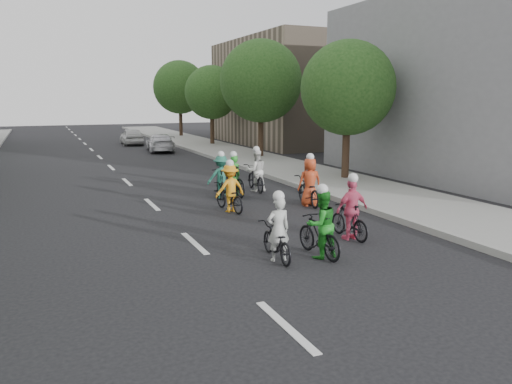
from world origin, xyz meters
TOP-DOWN VIEW (x-y plane):
  - ground at (0.00, 0.00)m, footprint 120.00×120.00m
  - sidewalk_right at (8.00, 10.00)m, footprint 4.00×80.00m
  - curb_right at (6.05, 10.00)m, footprint 0.18×80.00m
  - bldg_ne at (16.00, 5.00)m, footprint 10.00×14.00m
  - bldg_se at (16.00, 24.00)m, footprint 10.00×14.00m
  - tree_r_0 at (8.80, 6.60)m, footprint 4.00×4.00m
  - tree_r_1 at (8.80, 15.60)m, footprint 4.80×4.80m
  - tree_r_2 at (8.80, 24.60)m, footprint 4.00×4.00m
  - tree_r_3 at (8.80, 33.60)m, footprint 4.80×4.80m
  - cyclist_0 at (1.32, -1.96)m, footprint 0.66×1.61m
  - cyclist_1 at (2.31, -2.17)m, footprint 0.79×1.64m
  - cyclist_2 at (2.06, 2.99)m, footprint 1.05×1.77m
  - cyclist_3 at (3.78, -1.20)m, footprint 0.93×1.54m
  - cyclist_4 at (4.82, 2.78)m, footprint 0.91×1.91m
  - cyclist_5 at (3.07, 5.31)m, footprint 0.71×1.94m
  - cyclist_6 at (4.25, 5.92)m, footprint 0.88×1.96m
  - cyclist_7 at (2.56, 5.20)m, footprint 1.09×1.80m
  - follow_car_lead at (4.15, 21.83)m, footprint 2.13×4.28m
  - follow_car_trail at (3.31, 27.79)m, footprint 1.69×3.84m

SIDE VIEW (x-z plane):
  - ground at x=0.00m, z-range 0.00..0.00m
  - sidewalk_right at x=8.00m, z-range 0.00..0.15m
  - curb_right at x=6.05m, z-range 0.00..0.18m
  - cyclist_0 at x=1.32m, z-range -0.28..1.30m
  - follow_car_lead at x=4.15m, z-range 0.00..1.19m
  - cyclist_2 at x=2.06m, z-range -0.23..1.44m
  - cyclist_4 at x=4.82m, z-range -0.27..1.50m
  - cyclist_6 at x=4.25m, z-range -0.25..1.50m
  - cyclist_5 at x=3.07m, z-range -0.21..1.46m
  - cyclist_3 at x=3.78m, z-range -0.23..1.48m
  - cyclist_1 at x=2.31m, z-range -0.21..1.48m
  - follow_car_trail at x=3.31m, z-range 0.00..1.29m
  - cyclist_7 at x=2.56m, z-range -0.19..1.51m
  - tree_r_0 at x=8.80m, z-range 0.98..6.95m
  - tree_r_2 at x=8.80m, z-range 0.98..6.95m
  - bldg_ne at x=16.00m, z-range 0.00..8.00m
  - bldg_se at x=16.00m, z-range 0.00..8.00m
  - tree_r_1 at x=8.80m, z-range 1.05..7.98m
  - tree_r_3 at x=8.80m, z-range 1.05..7.98m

